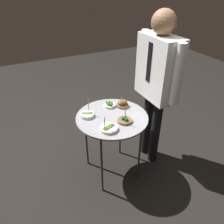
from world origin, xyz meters
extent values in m
plane|color=black|center=(0.00, 0.00, 0.00)|extent=(8.00, 8.00, 0.00)
cylinder|color=#939399|center=(0.00, 0.00, 0.70)|extent=(0.68, 0.68, 0.02)
cylinder|color=#2D2D2D|center=(0.20, -0.20, 0.35)|extent=(0.02, 0.02, 0.69)
cylinder|color=#2D2D2D|center=(-0.20, -0.20, 0.35)|extent=(0.02, 0.02, 0.69)
cylinder|color=#2D2D2D|center=(0.20, 0.20, 0.35)|extent=(0.02, 0.02, 0.69)
cylinder|color=#2D2D2D|center=(-0.20, 0.20, 0.35)|extent=(0.02, 0.02, 0.69)
cylinder|color=white|center=(-0.17, 0.06, 0.72)|extent=(0.12, 0.12, 0.02)
sphere|color=#387F2D|center=(-0.14, 0.06, 0.75)|extent=(0.03, 0.03, 0.03)
sphere|color=#387F2D|center=(-0.17, 0.08, 0.75)|extent=(0.03, 0.03, 0.03)
sphere|color=#387F2D|center=(-0.20, 0.07, 0.75)|extent=(0.03, 0.03, 0.03)
sphere|color=#387F2D|center=(-0.20, 0.04, 0.75)|extent=(0.03, 0.03, 0.03)
sphere|color=#387F2D|center=(-0.16, 0.04, 0.75)|extent=(0.03, 0.03, 0.03)
cylinder|color=silver|center=(0.17, -0.11, 0.72)|extent=(0.15, 0.15, 0.03)
ellipsoid|color=olive|center=(0.19, -0.11, 0.74)|extent=(0.05, 0.13, 0.01)
ellipsoid|color=olive|center=(0.18, -0.11, 0.74)|extent=(0.05, 0.13, 0.01)
ellipsoid|color=olive|center=(0.17, -0.12, 0.74)|extent=(0.05, 0.13, 0.01)
ellipsoid|color=olive|center=(0.16, -0.12, 0.74)|extent=(0.05, 0.13, 0.01)
cylinder|color=#939399|center=(0.18, -0.16, 0.78)|extent=(0.01, 0.01, 0.15)
cylinder|color=white|center=(-0.11, -0.21, 0.72)|extent=(0.13, 0.13, 0.03)
ellipsoid|color=#7AA847|center=(-0.10, -0.21, 0.74)|extent=(0.05, 0.10, 0.01)
ellipsoid|color=#7AA847|center=(-0.11, -0.21, 0.74)|extent=(0.05, 0.10, 0.01)
ellipsoid|color=#7AA847|center=(-0.11, -0.20, 0.74)|extent=(0.05, 0.10, 0.01)
cylinder|color=#939399|center=(-0.13, -0.18, 0.79)|extent=(0.01, 0.01, 0.17)
cylinder|color=brown|center=(0.13, 0.07, 0.72)|extent=(0.13, 0.13, 0.02)
sphere|color=#236023|center=(0.15, 0.07, 0.75)|extent=(0.03, 0.03, 0.03)
sphere|color=#236023|center=(0.12, 0.07, 0.75)|extent=(0.04, 0.04, 0.04)
sphere|color=#236023|center=(0.12, 0.05, 0.75)|extent=(0.03, 0.03, 0.03)
cylinder|color=#939399|center=(0.16, 0.05, 0.79)|extent=(0.01, 0.01, 0.15)
cylinder|color=brown|center=(-0.12, 0.17, 0.72)|extent=(0.12, 0.12, 0.02)
ellipsoid|color=brown|center=(-0.12, 0.17, 0.76)|extent=(0.08, 0.10, 0.05)
cylinder|color=#939399|center=(-0.09, 0.15, 0.77)|extent=(0.01, 0.01, 0.12)
cylinder|color=black|center=(-0.10, 0.49, 0.40)|extent=(0.10, 0.10, 0.79)
cylinder|color=black|center=(0.06, 0.49, 0.40)|extent=(0.10, 0.10, 0.79)
cube|color=white|center=(-0.02, 0.49, 1.09)|extent=(0.45, 0.22, 0.60)
cube|color=black|center=(-0.02, 0.38, 1.16)|extent=(0.05, 0.01, 0.36)
cylinder|color=white|center=(-0.28, 0.49, 1.12)|extent=(0.07, 0.07, 0.55)
cylinder|color=white|center=(0.24, 0.49, 1.12)|extent=(0.07, 0.07, 0.55)
sphere|color=#8C6647|center=(-0.02, 0.49, 1.50)|extent=(0.22, 0.22, 0.22)
camera|label=1|loc=(1.53, -0.74, 1.84)|focal=35.00mm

